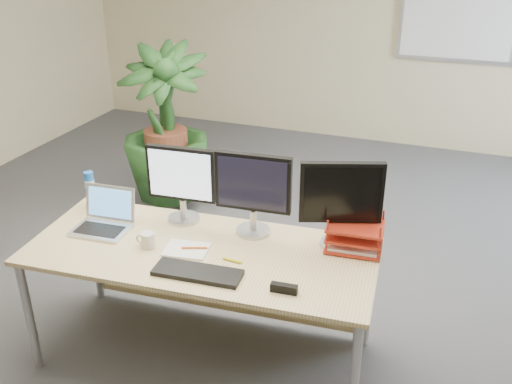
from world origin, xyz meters
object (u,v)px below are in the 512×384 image
(floor_plant, at_px, (166,136))
(monitor_left, at_px, (182,179))
(laptop, at_px, (105,219))
(desk, at_px, (209,263))
(monitor_right, at_px, (253,189))

(floor_plant, distance_m, monitor_left, 1.78)
(monitor_left, height_order, laptop, monitor_left)
(desk, distance_m, floor_plant, 2.04)
(desk, xyz_separation_m, monitor_right, (0.23, 0.18, 0.47))
(monitor_right, bearing_deg, monitor_left, -179.55)
(monitor_left, relative_size, monitor_right, 0.96)
(floor_plant, bearing_deg, monitor_right, -46.02)
(monitor_right, bearing_deg, laptop, -163.78)
(laptop, bearing_deg, monitor_left, 31.44)
(floor_plant, bearing_deg, laptop, -73.48)
(monitor_left, xyz_separation_m, laptop, (-0.42, -0.26, -0.23))
(monitor_right, bearing_deg, floor_plant, 133.98)
(desk, xyz_separation_m, floor_plant, (-1.19, 1.65, 0.13))
(desk, relative_size, floor_plant, 1.42)
(floor_plant, bearing_deg, desk, -54.28)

